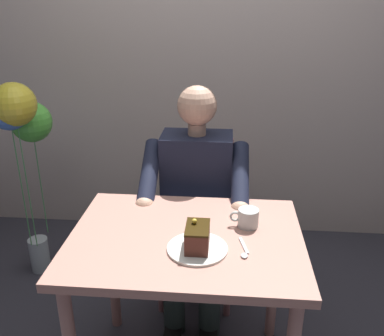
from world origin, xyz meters
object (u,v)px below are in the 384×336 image
Objects in this scene: coffee_cup at (248,218)px; balloon_display at (21,126)px; seated_person at (196,203)px; cake_slice at (197,237)px; dessert_spoon at (244,251)px; dining_table at (186,258)px; chair at (198,212)px.

balloon_display is at bearing -26.57° from coffee_cup.
seated_person is 9.22× the size of cake_slice.
dessert_spoon is (-0.17, -0.00, -0.05)m from cake_slice.
cake_slice reaches higher than dessert_spoon.
dining_table is 0.68m from chair.
cake_slice is (-0.05, 0.59, 0.16)m from seated_person.
balloon_display reaches higher than dining_table.
balloon_display is (0.99, -0.22, 0.32)m from seated_person.
chair is at bearing -90.00° from seated_person.
balloon_display is (0.99, -0.05, 0.47)m from chair.
dining_table is 0.75× the size of seated_person.
balloon_display is at bearing -33.60° from dessert_spoon.
dessert_spoon is at bearing 111.16° from seated_person.
seated_person is at bearing 90.00° from chair.
dining_table is 0.49m from seated_person.
dining_table is 0.76× the size of balloon_display.
coffee_cup is 1.39m from balloon_display.
seated_person reaches higher than coffee_cup.
chair is 6.72× the size of cake_slice.
balloon_display is (0.99, -0.71, 0.32)m from dining_table.
cake_slice reaches higher than dining_table.
dessert_spoon is 1.48m from balloon_display.
coffee_cup is at bearing -95.78° from dessert_spoon.
coffee_cup is 0.84× the size of dessert_spoon.
cake_slice is at bearing 95.16° from seated_person.
seated_person is 1.01× the size of balloon_display.
dessert_spoon is (-0.23, 0.10, 0.11)m from dining_table.
chair is at bearing -73.35° from dessert_spoon.
cake_slice is 0.18m from dessert_spoon.
cake_slice reaches higher than coffee_cup.
seated_person is at bearing -90.00° from dining_table.
seated_person is (0.00, 0.17, 0.15)m from chair.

